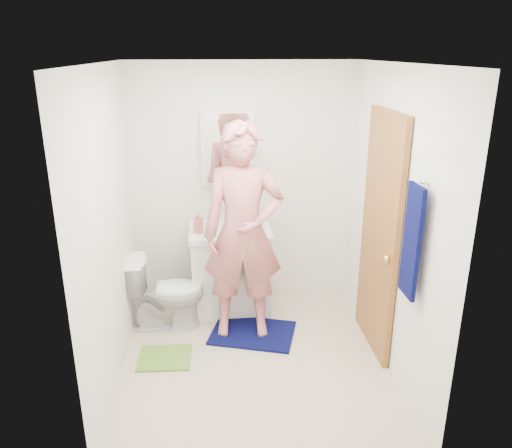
% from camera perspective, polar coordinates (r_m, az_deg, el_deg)
% --- Properties ---
extents(floor, '(2.20, 2.40, 0.02)m').
position_cam_1_polar(floor, '(4.41, -0.21, -15.16)').
color(floor, beige).
rests_on(floor, ground).
extents(ceiling, '(2.20, 2.40, 0.02)m').
position_cam_1_polar(ceiling, '(3.64, -0.26, 18.08)').
color(ceiling, white).
rests_on(ceiling, ground).
extents(wall_back, '(2.20, 0.02, 2.40)m').
position_cam_1_polar(wall_back, '(5.01, -1.49, 4.43)').
color(wall_back, white).
rests_on(wall_back, ground).
extents(wall_front, '(2.20, 0.02, 2.40)m').
position_cam_1_polar(wall_front, '(2.75, 2.06, -8.62)').
color(wall_front, white).
rests_on(wall_front, ground).
extents(wall_left, '(0.02, 2.40, 2.40)m').
position_cam_1_polar(wall_left, '(3.92, -16.60, -0.70)').
color(wall_left, white).
rests_on(wall_left, ground).
extents(wall_right, '(0.02, 2.40, 2.40)m').
position_cam_1_polar(wall_right, '(4.10, 15.39, 0.30)').
color(wall_right, white).
rests_on(wall_right, ground).
extents(vanity_cabinet, '(0.75, 0.55, 0.80)m').
position_cam_1_polar(vanity_cabinet, '(5.00, -2.89, -5.40)').
color(vanity_cabinet, white).
rests_on(vanity_cabinet, floor).
extents(countertop, '(0.79, 0.59, 0.05)m').
position_cam_1_polar(countertop, '(4.84, -2.98, -0.82)').
color(countertop, white).
rests_on(countertop, vanity_cabinet).
extents(sink_basin, '(0.40, 0.40, 0.03)m').
position_cam_1_polar(sink_basin, '(4.83, -2.98, -0.65)').
color(sink_basin, white).
rests_on(sink_basin, countertop).
extents(faucet, '(0.03, 0.03, 0.12)m').
position_cam_1_polar(faucet, '(4.98, -3.09, 0.81)').
color(faucet, silver).
rests_on(faucet, countertop).
extents(medicine_cabinet, '(0.50, 0.12, 0.70)m').
position_cam_1_polar(medicine_cabinet, '(4.85, -3.26, 8.74)').
color(medicine_cabinet, white).
rests_on(medicine_cabinet, wall_back).
extents(mirror_panel, '(0.46, 0.01, 0.66)m').
position_cam_1_polar(mirror_panel, '(4.79, -3.23, 8.60)').
color(mirror_panel, white).
rests_on(mirror_panel, wall_back).
extents(door, '(0.05, 0.80, 2.05)m').
position_cam_1_polar(door, '(4.28, 13.94, -1.28)').
color(door, '#A8692E').
rests_on(door, ground).
extents(door_knob, '(0.07, 0.07, 0.07)m').
position_cam_1_polar(door_knob, '(4.01, 14.77, -3.90)').
color(door_knob, gold).
rests_on(door_knob, door).
extents(towel, '(0.03, 0.24, 0.80)m').
position_cam_1_polar(towel, '(3.56, 17.38, -1.96)').
color(towel, '#070A41').
rests_on(towel, wall_right).
extents(towel_hook, '(0.06, 0.02, 0.02)m').
position_cam_1_polar(towel_hook, '(3.45, 18.68, 4.57)').
color(towel_hook, silver).
rests_on(towel_hook, wall_right).
extents(toilet, '(0.70, 0.41, 0.71)m').
position_cam_1_polar(toilet, '(4.77, -10.22, -7.63)').
color(toilet, white).
rests_on(toilet, floor).
extents(bath_mat, '(0.87, 0.72, 0.02)m').
position_cam_1_polar(bath_mat, '(4.72, -0.38, -12.33)').
color(bath_mat, '#070A41').
rests_on(bath_mat, floor).
extents(green_rug, '(0.45, 0.39, 0.02)m').
position_cam_1_polar(green_rug, '(4.46, -10.39, -14.81)').
color(green_rug, '#6AA336').
rests_on(green_rug, floor).
extents(soap_dispenser, '(0.10, 0.10, 0.20)m').
position_cam_1_polar(soap_dispenser, '(4.73, -6.60, 0.20)').
color(soap_dispenser, '#C06259').
rests_on(soap_dispenser, countertop).
extents(toothbrush_cup, '(0.16, 0.16, 0.10)m').
position_cam_1_polar(toothbrush_cup, '(4.90, -1.41, 0.43)').
color(toothbrush_cup, '#5F408D').
rests_on(toothbrush_cup, countertop).
extents(man, '(0.73, 0.50, 1.92)m').
position_cam_1_polar(man, '(4.32, -1.45, -1.04)').
color(man, '#C5716F').
rests_on(man, bath_mat).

